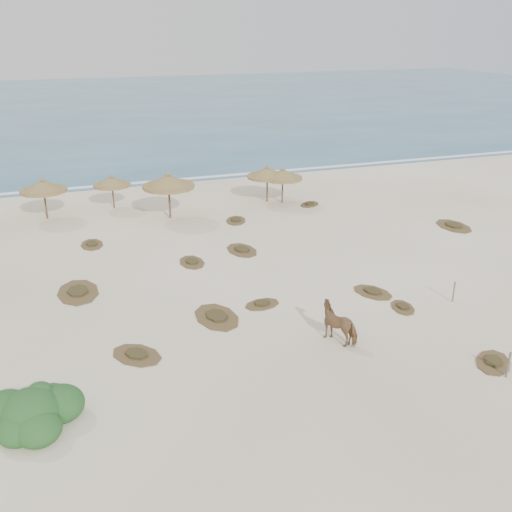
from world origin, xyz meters
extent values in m
plane|color=white|center=(0.00, 0.00, 0.00)|extent=(160.00, 160.00, 0.00)
cube|color=#285578|center=(0.00, 75.00, 0.00)|extent=(200.00, 100.00, 0.01)
cube|color=white|center=(0.00, 26.00, 0.00)|extent=(70.00, 0.60, 0.01)
cylinder|color=brown|center=(-9.59, 18.84, 1.05)|extent=(0.12, 0.12, 2.10)
cylinder|color=olive|center=(-9.59, 18.84, 1.92)|extent=(3.72, 3.72, 0.18)
cone|color=olive|center=(-9.59, 18.84, 2.25)|extent=(3.59, 3.59, 0.75)
cone|color=olive|center=(-9.59, 18.84, 2.70)|extent=(0.36, 0.36, 0.22)
cylinder|color=brown|center=(-5.14, 19.82, 0.90)|extent=(0.10, 0.10, 1.80)
cylinder|color=olive|center=(-5.14, 19.82, 1.64)|extent=(3.06, 3.06, 0.15)
cone|color=olive|center=(-5.14, 19.82, 1.92)|extent=(2.96, 2.96, 0.64)
cone|color=olive|center=(-5.14, 19.82, 2.31)|extent=(0.31, 0.31, 0.19)
cylinder|color=brown|center=(-1.84, 16.26, 1.19)|extent=(0.14, 0.14, 2.38)
cylinder|color=olive|center=(-1.84, 16.26, 2.18)|extent=(4.37, 4.37, 0.20)
cone|color=olive|center=(-1.84, 16.26, 2.55)|extent=(4.22, 4.22, 0.85)
cone|color=olive|center=(-1.84, 16.26, 3.06)|extent=(0.41, 0.41, 0.25)
cylinder|color=brown|center=(5.55, 17.77, 1.02)|extent=(0.12, 0.12, 2.04)
cylinder|color=olive|center=(5.55, 17.77, 1.87)|extent=(3.38, 3.38, 0.18)
cone|color=olive|center=(5.55, 17.77, 2.19)|extent=(3.27, 3.27, 0.73)
cone|color=olive|center=(5.55, 17.77, 2.63)|extent=(0.35, 0.35, 0.21)
cylinder|color=brown|center=(6.49, 17.13, 0.99)|extent=(0.11, 0.11, 1.99)
cylinder|color=olive|center=(6.49, 17.13, 1.82)|extent=(3.65, 3.65, 0.17)
cone|color=olive|center=(6.49, 17.13, 2.13)|extent=(3.53, 3.53, 0.71)
cone|color=olive|center=(6.49, 17.13, 2.56)|extent=(0.34, 0.34, 0.21)
imported|color=brown|center=(1.70, -1.59, 0.79)|extent=(1.68, 2.04, 1.58)
cylinder|color=#6C6251|center=(6.30, -5.97, 0.53)|extent=(0.10, 0.10, 1.06)
cylinder|color=#6C6251|center=(8.28, -0.16, 0.51)|extent=(0.08, 0.08, 1.02)
ellipsoid|color=#295C27|center=(-10.08, -3.27, 0.54)|extent=(1.97, 1.97, 1.47)
ellipsoid|color=#295C27|center=(-9.19, -2.98, 0.44)|extent=(1.57, 1.57, 1.18)
ellipsoid|color=#295C27|center=(-10.86, -2.88, 0.49)|extent=(1.67, 1.67, 1.25)
ellipsoid|color=#295C27|center=(-9.88, -3.96, 0.39)|extent=(1.47, 1.47, 1.11)
ellipsoid|color=#295C27|center=(-10.47, -3.77, 0.37)|extent=(1.38, 1.38, 1.03)
ellipsoid|color=#295C27|center=(-9.49, -2.39, 0.34)|extent=(1.18, 1.18, 0.88)
ellipsoid|color=#295C27|center=(-9.78, -2.78, 0.88)|extent=(0.88, 0.88, 0.66)
ellipsoid|color=#295C27|center=(-10.37, -3.18, 0.93)|extent=(0.79, 0.79, 0.59)
camera|label=1|loc=(-8.11, -19.71, 12.07)|focal=40.00mm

